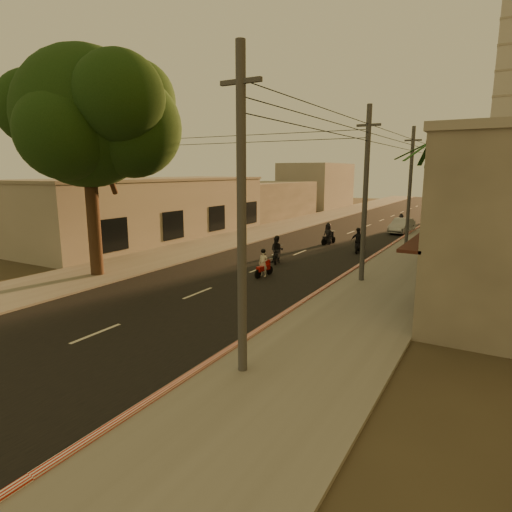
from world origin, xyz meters
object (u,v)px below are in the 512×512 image
object	(u,v)px
scooter_red	(263,264)
parked_car	(402,226)
broadleaf_tree	(93,118)
scooter_mid_b	(358,241)
palm_tree	(430,149)
scooter_mid_a	(277,250)
scooter_far_a	(328,234)
scooter_far_b	(401,222)

from	to	relation	value
scooter_red	parked_car	xyz separation A→B (m)	(3.15, 21.49, -0.00)
broadleaf_tree	scooter_red	size ratio (longest dim) A/B	7.42
scooter_mid_b	parked_car	size ratio (longest dim) A/B	0.42
palm_tree	scooter_mid_a	world-z (taller)	palm_tree
scooter_far_a	scooter_far_b	bearing A→B (deg)	90.91
scooter_far_b	parked_car	distance (m)	2.93
scooter_mid_b	scooter_far_b	distance (m)	14.73
palm_tree	scooter_red	bearing A→B (deg)	-125.77
scooter_mid_a	scooter_mid_b	world-z (taller)	scooter_mid_b
palm_tree	scooter_red	xyz separation A→B (m)	(-6.86, -9.52, -6.44)
parked_car	scooter_far_a	bearing A→B (deg)	-107.62
palm_tree	scooter_far_a	world-z (taller)	palm_tree
scooter_far_b	parked_car	xyz separation A→B (m)	(0.65, -2.85, -0.04)
broadleaf_tree	scooter_far_a	xyz separation A→B (m)	(7.07, 16.34, -7.67)
scooter_red	scooter_mid_b	distance (m)	9.92
palm_tree	scooter_far_a	size ratio (longest dim) A/B	4.64
scooter_mid_a	parked_car	size ratio (longest dim) A/B	0.41
scooter_far_a	broadleaf_tree	bearing A→B (deg)	-98.00
scooter_far_b	parked_car	size ratio (longest dim) A/B	0.37
palm_tree	scooter_mid_b	world-z (taller)	palm_tree
parked_car	broadleaf_tree	bearing A→B (deg)	-108.51
scooter_mid_a	parked_car	xyz separation A→B (m)	(4.15, 17.89, -0.11)
scooter_mid_a	scooter_far_b	bearing A→B (deg)	62.09
scooter_far_b	parked_car	world-z (taller)	scooter_far_b
palm_tree	scooter_far_a	bearing A→B (deg)	161.74
palm_tree	scooter_mid_a	bearing A→B (deg)	-143.00
scooter_red	scooter_mid_a	size ratio (longest dim) A/B	0.91
scooter_far_b	scooter_far_a	bearing A→B (deg)	-89.49
broadleaf_tree	scooter_red	xyz separation A→B (m)	(7.75, 4.33, -7.77)
broadleaf_tree	scooter_red	world-z (taller)	broadleaf_tree
scooter_mid_b	scooter_far_b	xyz separation A→B (m)	(0.06, 14.73, -0.09)
scooter_far_a	parked_car	size ratio (longest dim) A/B	0.40
scooter_red	scooter_far_a	size ratio (longest dim) A/B	0.92
scooter_mid_a	scooter_far_b	xyz separation A→B (m)	(3.50, 20.74, -0.08)
scooter_red	scooter_far_b	xyz separation A→B (m)	(2.51, 24.34, 0.03)
scooter_red	parked_car	world-z (taller)	scooter_red
palm_tree	scooter_far_a	distance (m)	10.17
broadleaf_tree	parked_car	bearing A→B (deg)	67.11
broadleaf_tree	parked_car	xyz separation A→B (m)	(10.90, 25.82, -7.77)
scooter_mid_b	scooter_far_b	world-z (taller)	scooter_mid_b
broadleaf_tree	scooter_far_b	size ratio (longest dim) A/B	7.55
scooter_red	scooter_far_a	bearing A→B (deg)	100.08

